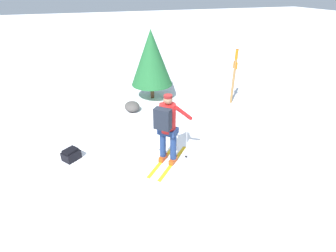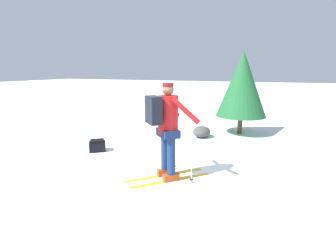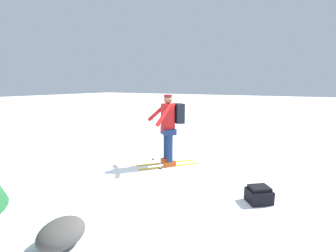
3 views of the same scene
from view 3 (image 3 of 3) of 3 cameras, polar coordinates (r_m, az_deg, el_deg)
ground_plane at (r=5.27m, az=-0.67°, el=-11.82°), size 80.00×80.00×0.00m
skier at (r=5.51m, az=0.34°, el=0.48°), size 1.38×1.34×1.76m
dropped_backpack at (r=4.32m, az=22.09°, el=-15.86°), size 0.48×0.50×0.29m
rock_boulder at (r=3.39m, az=-25.41°, el=-23.36°), size 0.60×0.51×0.33m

